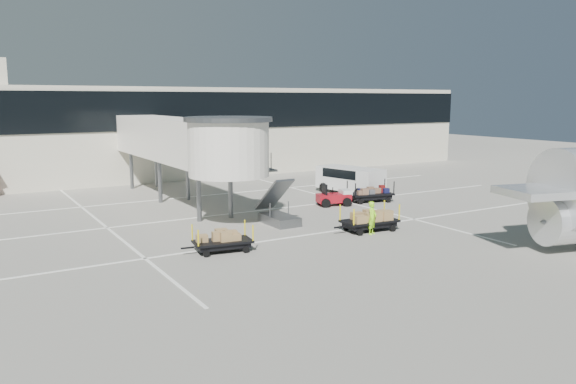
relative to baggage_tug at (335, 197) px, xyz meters
name	(u,v)px	position (x,y,z in m)	size (l,w,h in m)	color
ground	(353,240)	(-4.56, -8.00, -0.53)	(140.00, 140.00, 0.00)	#A7A295
lane_markings	(255,210)	(-5.23, 1.33, -0.52)	(40.00, 30.00, 0.02)	white
terminal	(156,130)	(-4.91, 21.94, 3.57)	(64.00, 12.11, 15.20)	beige
jet_bridge	(188,142)	(-8.53, 4.27, 3.75)	(5.70, 20.40, 6.03)	white
baggage_tug	(335,197)	(0.00, 0.00, 0.00)	(2.44, 1.94, 1.46)	maroon
suitcase_cart	(370,194)	(2.87, -0.18, 0.00)	(3.77, 2.13, 1.45)	black
box_cart_near	(366,220)	(-2.88, -6.90, 0.06)	(3.73, 1.73, 1.44)	black
box_cart_far	(221,241)	(-11.20, -6.67, -0.02)	(3.34, 1.70, 1.28)	black
ground_worker	(372,218)	(-3.02, -7.58, 0.34)	(0.63, 0.42, 1.74)	#9FFF1A
minivan	(349,178)	(3.75, 3.44, 0.64)	(3.15, 5.50, 1.96)	white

